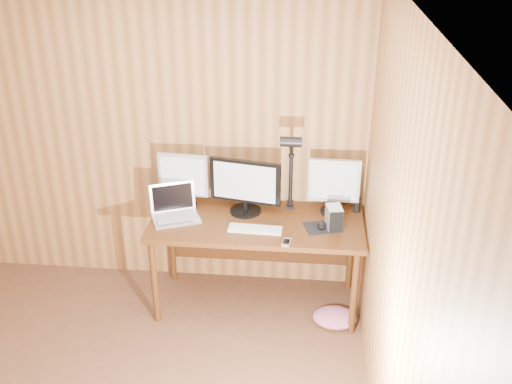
% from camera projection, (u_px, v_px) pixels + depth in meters
% --- Properties ---
extents(room_shell, '(4.00, 4.00, 4.00)m').
position_uv_depth(room_shell, '(33.00, 284.00, 2.90)').
color(room_shell, brown).
rests_on(room_shell, ground).
extents(desk, '(1.60, 0.70, 0.75)m').
position_uv_depth(desk, '(258.00, 231.00, 4.61)').
color(desk, '#49270F').
rests_on(desk, floor).
extents(monitor_center, '(0.55, 0.24, 0.43)m').
position_uv_depth(monitor_center, '(245.00, 186.00, 4.53)').
color(monitor_center, black).
rests_on(monitor_center, desk).
extents(monitor_left, '(0.39, 0.18, 0.44)m').
position_uv_depth(monitor_left, '(183.00, 179.00, 4.61)').
color(monitor_left, black).
rests_on(monitor_left, desk).
extents(monitor_right, '(0.39, 0.18, 0.44)m').
position_uv_depth(monitor_right, '(334.00, 185.00, 4.52)').
color(monitor_right, black).
rests_on(monitor_right, desk).
extents(laptop, '(0.42, 0.38, 0.25)m').
position_uv_depth(laptop, '(175.00, 209.00, 4.54)').
color(laptop, silver).
rests_on(laptop, desk).
extents(keyboard, '(0.40, 0.14, 0.02)m').
position_uv_depth(keyboard, '(255.00, 229.00, 4.37)').
color(keyboard, silver).
rests_on(keyboard, desk).
extents(mousepad, '(0.28, 0.26, 0.00)m').
position_uv_depth(mousepad, '(321.00, 228.00, 4.40)').
color(mousepad, black).
rests_on(mousepad, desk).
extents(mouse, '(0.11, 0.13, 0.04)m').
position_uv_depth(mouse, '(322.00, 225.00, 4.39)').
color(mouse, black).
rests_on(mouse, mousepad).
extents(hard_drive, '(0.13, 0.17, 0.17)m').
position_uv_depth(hard_drive, '(334.00, 218.00, 4.37)').
color(hard_drive, silver).
rests_on(hard_drive, desk).
extents(phone, '(0.07, 0.12, 0.02)m').
position_uv_depth(phone, '(287.00, 242.00, 4.20)').
color(phone, silver).
rests_on(phone, desk).
extents(speaker, '(0.05, 0.05, 0.12)m').
position_uv_depth(speaker, '(357.00, 205.00, 4.60)').
color(speaker, black).
rests_on(speaker, desk).
extents(desk_lamp, '(0.16, 0.23, 0.69)m').
position_uv_depth(desk_lamp, '(291.00, 162.00, 4.42)').
color(desk_lamp, black).
rests_on(desk_lamp, desk).
extents(fabric_pile, '(0.40, 0.36, 0.11)m').
position_uv_depth(fabric_pile, '(335.00, 317.00, 4.57)').
color(fabric_pile, '#C6607D').
rests_on(fabric_pile, floor).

